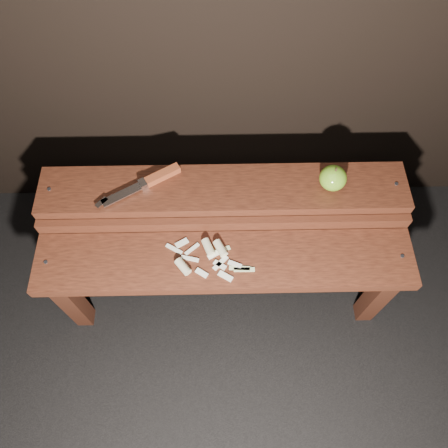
{
  "coord_description": "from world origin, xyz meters",
  "views": [
    {
      "loc": [
        -0.01,
        -0.62,
        1.67
      ],
      "look_at": [
        0.0,
        0.06,
        0.45
      ],
      "focal_mm": 35.0,
      "sensor_mm": 36.0,
      "label": 1
    }
  ],
  "objects_px": {
    "apple": "(333,178)",
    "knife": "(152,180)",
    "bench_front_tier": "(225,271)",
    "bench_rear_tier": "(223,202)"
  },
  "relations": [
    {
      "from": "bench_rear_tier",
      "to": "knife",
      "type": "relative_size",
      "value": 4.52
    },
    {
      "from": "apple",
      "to": "knife",
      "type": "height_order",
      "value": "apple"
    },
    {
      "from": "bench_front_tier",
      "to": "bench_rear_tier",
      "type": "relative_size",
      "value": 1.0
    },
    {
      "from": "bench_front_tier",
      "to": "apple",
      "type": "relative_size",
      "value": 13.32
    },
    {
      "from": "bench_front_tier",
      "to": "apple",
      "type": "height_order",
      "value": "apple"
    },
    {
      "from": "bench_rear_tier",
      "to": "bench_front_tier",
      "type": "bearing_deg",
      "value": -90.0
    },
    {
      "from": "bench_front_tier",
      "to": "apple",
      "type": "bearing_deg",
      "value": 33.74
    },
    {
      "from": "bench_rear_tier",
      "to": "apple",
      "type": "xyz_separation_m",
      "value": [
        0.35,
        0.0,
        0.13
      ]
    },
    {
      "from": "bench_rear_tier",
      "to": "apple",
      "type": "relative_size",
      "value": 13.32
    },
    {
      "from": "bench_front_tier",
      "to": "knife",
      "type": "xyz_separation_m",
      "value": [
        -0.23,
        0.25,
        0.16
      ]
    }
  ]
}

